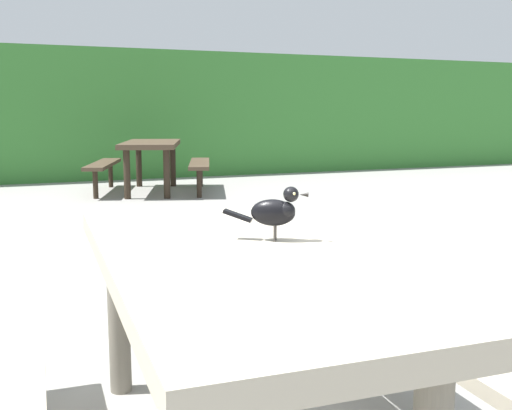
# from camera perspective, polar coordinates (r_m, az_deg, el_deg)

# --- Properties ---
(hedge_wall) EXTENTS (28.00, 1.34, 2.24)m
(hedge_wall) POSITION_cam_1_polar(r_m,az_deg,el_deg) (11.27, -20.67, 7.90)
(hedge_wall) COLOR #387A33
(hedge_wall) RESTS_ON ground
(picnic_table_foreground) EXTENTS (1.75, 1.83, 0.74)m
(picnic_table_foreground) POSITION_cam_1_polar(r_m,az_deg,el_deg) (1.96, -2.51, -9.48)
(picnic_table_foreground) COLOR #B2A893
(picnic_table_foreground) RESTS_ON ground
(bird_grackle) EXTENTS (0.26, 0.17, 0.18)m
(bird_grackle) POSITION_cam_1_polar(r_m,az_deg,el_deg) (2.03, 1.89, -0.52)
(bird_grackle) COLOR black
(bird_grackle) RESTS_ON picnic_table_foreground
(picnic_table_mid_right) EXTENTS (2.12, 2.14, 0.74)m
(picnic_table_mid_right) POSITION_cam_1_polar(r_m,az_deg,el_deg) (9.05, -9.75, 4.70)
(picnic_table_mid_right) COLOR #473828
(picnic_table_mid_right) RESTS_ON ground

